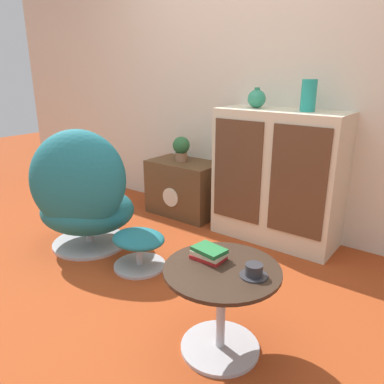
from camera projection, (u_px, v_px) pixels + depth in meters
name	position (u px, v px, depth m)	size (l,w,h in m)	color
ground_plane	(113.00, 290.00, 2.35)	(12.00, 12.00, 0.00)	#9E3D19
wall_back	(245.00, 72.00, 3.11)	(6.40, 0.06, 2.60)	beige
sideboard	(277.00, 177.00, 2.91)	(0.97, 0.41, 1.04)	beige
tv_console	(184.00, 188.00, 3.53)	(0.66, 0.41, 0.51)	brown
egg_chair	(83.00, 196.00, 2.78)	(0.95, 0.93, 0.95)	#B7B7BC
ottoman	(139.00, 244.00, 2.58)	(0.39, 0.36, 0.26)	#B7B7BC
coffee_table	(221.00, 300.00, 1.77)	(0.55, 0.55, 0.45)	#B7B7BC
vase_leftmost	(257.00, 99.00, 2.86)	(0.14, 0.14, 0.15)	#2D8E6B
vase_inner_left	(309.00, 95.00, 2.61)	(0.11, 0.11, 0.22)	teal
potted_plant	(181.00, 148.00, 3.43)	(0.16, 0.16, 0.23)	#996B4C
teacup	(254.00, 271.00, 1.65)	(0.13, 0.13, 0.06)	#2D2D33
book_stack	(209.00, 253.00, 1.80)	(0.17, 0.13, 0.06)	red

